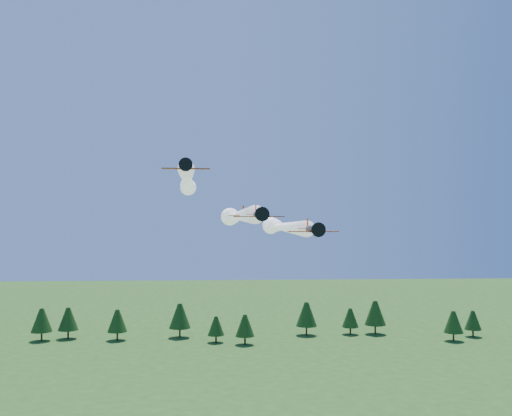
{
  "coord_description": "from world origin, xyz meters",
  "views": [
    {
      "loc": [
        -3.53,
        -82.59,
        40.34
      ],
      "look_at": [
        1.19,
        0.0,
        42.05
      ],
      "focal_mm": 40.0,
      "sensor_mm": 36.0,
      "label": 1
    }
  ],
  "objects": [
    {
      "name": "treeline",
      "position": [
        -4.92,
        110.9,
        6.81
      ],
      "size": [
        172.11,
        21.15,
        11.67
      ],
      "color": "#382314",
      "rests_on": "ground"
    },
    {
      "name": "plane_slot",
      "position": [
        0.43,
        6.89,
        41.26
      ],
      "size": [
        6.66,
        7.33,
        2.32
      ],
      "rotation": [
        0.0,
        0.0,
        0.22
      ],
      "color": "black",
      "rests_on": "ground"
    },
    {
      "name": "plane_left",
      "position": [
        -10.7,
        30.51,
        47.99
      ],
      "size": [
        8.15,
        55.16,
        3.7
      ],
      "rotation": [
        0.0,
        0.0,
        0.06
      ],
      "color": "black",
      "rests_on": "ground"
    },
    {
      "name": "plane_right",
      "position": [
        7.8,
        26.88,
        38.95
      ],
      "size": [
        8.26,
        48.26,
        3.7
      ],
      "rotation": [
        0.0,
        0.0,
        0.06
      ],
      "color": "black",
      "rests_on": "ground"
    },
    {
      "name": "plane_lead",
      "position": [
        -0.92,
        20.01,
        41.04
      ],
      "size": [
        8.24,
        52.79,
        3.7
      ],
      "rotation": [
        0.0,
        0.0,
        0.07
      ],
      "color": "black",
      "rests_on": "ground"
    }
  ]
}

